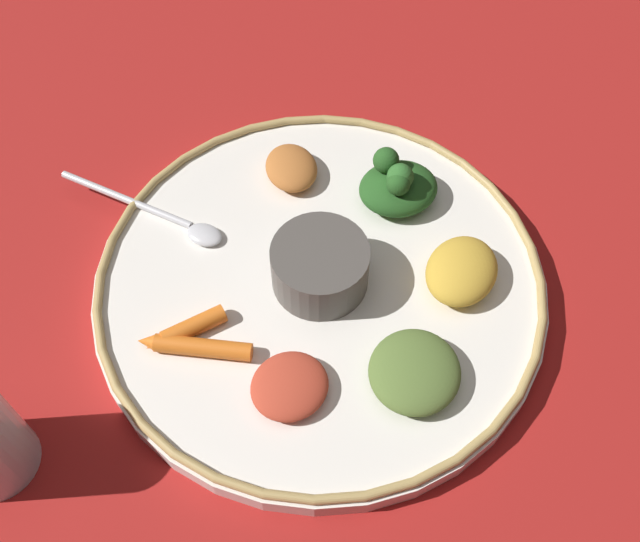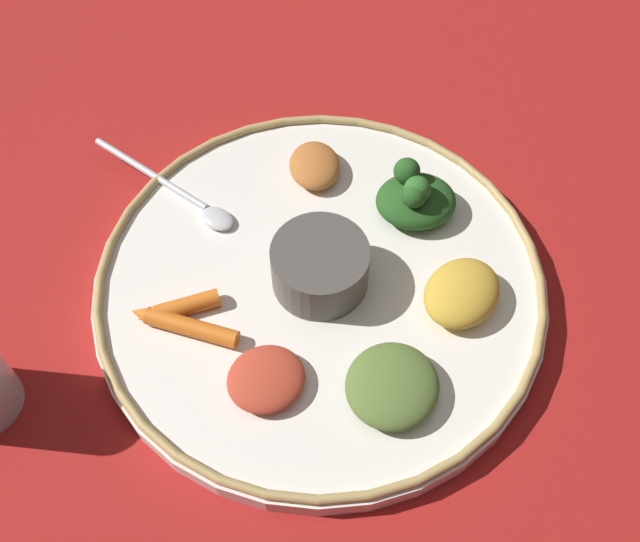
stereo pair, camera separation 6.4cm
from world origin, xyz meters
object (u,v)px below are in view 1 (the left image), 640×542
Objects in this scene: greens_pile at (397,185)px; carrot_outer at (196,347)px; spoon at (166,215)px; center_bowl at (320,265)px; carrot_near_spoon at (187,330)px.

greens_pile is 0.24m from carrot_outer.
spoon is at bearing 130.07° from carrot_outer.
center_bowl reaches higher than carrot_outer.
carrot_outer is at bearing -113.49° from greens_pile.
carrot_outer is at bearing -37.38° from carrot_near_spoon.
center_bowl reaches higher than carrot_near_spoon.
carrot_outer is at bearing -49.93° from spoon.
center_bowl is 0.48× the size of spoon.
center_bowl is 0.13m from carrot_near_spoon.
carrot_near_spoon is at bearing -130.42° from center_bowl.
carrot_near_spoon is (-0.11, -0.21, -0.01)m from greens_pile.
carrot_near_spoon reaches higher than spoon.
center_bowl is 0.16m from spoon.
center_bowl is 1.31× the size of carrot_near_spoon.
carrot_outer is (0.01, -0.01, -0.00)m from carrot_near_spoon.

